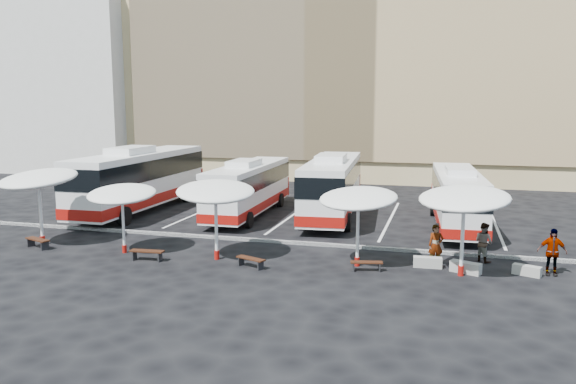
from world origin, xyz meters
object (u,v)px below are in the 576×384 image
(wood_bench_2, at_px, (251,260))
(wood_bench_0, at_px, (38,241))
(sunshade_0, at_px, (38,179))
(passenger_2, at_px, (552,252))
(bus_1, at_px, (249,186))
(bus_2, at_px, (333,184))
(passenger_1, at_px, (484,242))
(sunshade_4, at_px, (464,199))
(wood_bench_3, at_px, (366,264))
(passenger_0, at_px, (436,245))
(bus_0, at_px, (141,178))
(bus_3, at_px, (457,196))
(sunshade_3, at_px, (358,199))
(sunshade_1, at_px, (122,194))
(conc_bench_0, at_px, (428,262))
(sunshade_2, at_px, (216,192))
(wood_bench_1, at_px, (147,253))
(conc_bench_2, at_px, (527,270))
(conc_bench_1, at_px, (466,268))

(wood_bench_2, bearing_deg, wood_bench_0, 178.32)
(sunshade_0, bearing_deg, passenger_2, 3.07)
(bus_1, height_order, bus_2, bus_2)
(bus_1, height_order, passenger_1, bus_1)
(bus_2, bearing_deg, sunshade_4, -60.37)
(wood_bench_3, height_order, passenger_0, passenger_0)
(wood_bench_0, bearing_deg, bus_0, 91.48)
(wood_bench_2, bearing_deg, bus_1, 109.88)
(sunshade_4, xyz_separation_m, wood_bench_3, (-3.74, -0.40, -2.83))
(wood_bench_0, bearing_deg, wood_bench_2, -1.68)
(bus_3, xyz_separation_m, sunshade_4, (0.05, -9.58, 1.36))
(bus_0, relative_size, wood_bench_2, 9.55)
(bus_3, distance_m, passenger_0, 8.40)
(wood_bench_2, bearing_deg, sunshade_3, 18.65)
(sunshade_1, relative_size, conc_bench_0, 3.15)
(sunshade_2, bearing_deg, bus_0, 134.15)
(wood_bench_1, bearing_deg, bus_2, 64.20)
(sunshade_0, xyz_separation_m, passenger_2, (23.26, 1.25, -2.29))
(sunshade_4, distance_m, passenger_2, 4.25)
(wood_bench_1, xyz_separation_m, passenger_0, (12.27, 2.72, 0.53))
(sunshade_2, xyz_separation_m, wood_bench_1, (-2.88, -1.04, -2.70))
(wood_bench_1, xyz_separation_m, wood_bench_3, (9.55, 1.03, -0.05))
(wood_bench_1, xyz_separation_m, passenger_2, (16.79, 2.49, 0.61))
(wood_bench_2, height_order, conc_bench_2, wood_bench_2)
(conc_bench_2, bearing_deg, wood_bench_2, -169.97)
(bus_2, bearing_deg, bus_0, -177.58)
(wood_bench_3, distance_m, conc_bench_0, 2.72)
(conc_bench_1, xyz_separation_m, passenger_0, (-1.22, 0.85, 0.65))
(conc_bench_1, bearing_deg, sunshade_4, -114.24)
(conc_bench_0, height_order, conc_bench_2, conc_bench_0)
(sunshade_1, height_order, sunshade_2, sunshade_2)
(sunshade_0, height_order, passenger_2, sunshade_0)
(conc_bench_1, relative_size, passenger_2, 0.64)
(bus_2, xyz_separation_m, passenger_1, (8.39, -8.34, -1.14))
(bus_2, bearing_deg, bus_1, -174.05)
(wood_bench_1, bearing_deg, wood_bench_0, 174.95)
(sunshade_0, relative_size, sunshade_1, 1.16)
(bus_0, relative_size, wood_bench_1, 8.73)
(bus_0, distance_m, conc_bench_1, 21.86)
(sunshade_3, relative_size, wood_bench_2, 2.88)
(wood_bench_0, xyz_separation_m, conc_bench_2, (22.04, 1.64, -0.15))
(conc_bench_0, bearing_deg, passenger_1, 34.26)
(sunshade_0, relative_size, conc_bench_0, 3.65)
(conc_bench_0, height_order, passenger_0, passenger_0)
(sunshade_0, bearing_deg, sunshade_1, -3.74)
(sunshade_3, bearing_deg, bus_3, 65.88)
(passenger_1, bearing_deg, sunshade_1, 55.86)
(sunshade_4, bearing_deg, wood_bench_3, -173.83)
(bus_0, height_order, passenger_2, bus_0)
(bus_0, xyz_separation_m, sunshade_2, (9.32, -9.60, 0.88))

